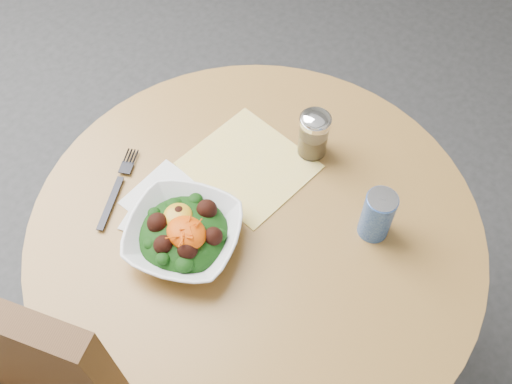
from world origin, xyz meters
TOP-DOWN VIEW (x-y plane):
  - ground at (0.00, 0.00)m, footprint 6.00×6.00m
  - table at (0.00, 0.00)m, footprint 0.90×0.90m
  - cloth_napkin at (-0.10, 0.11)m, footprint 0.26×0.24m
  - paper_napkins at (-0.17, -0.07)m, footprint 0.18×0.18m
  - salad_bowl at (-0.09, -0.11)m, footprint 0.28×0.28m
  - fork at (-0.28, -0.10)m, footprint 0.11×0.19m
  - spice_shaker at (-0.02, 0.22)m, footprint 0.07×0.07m
  - beverage_can at (0.19, 0.13)m, footprint 0.06×0.06m

SIDE VIEW (x-z plane):
  - ground at x=0.00m, z-range 0.00..0.00m
  - table at x=0.00m, z-range 0.18..0.93m
  - cloth_napkin at x=-0.10m, z-range 0.75..0.75m
  - paper_napkins at x=-0.17m, z-range 0.75..0.75m
  - fork at x=-0.28m, z-range 0.75..0.76m
  - salad_bowl at x=-0.09m, z-range 0.74..0.82m
  - beverage_can at x=0.19m, z-range 0.75..0.87m
  - spice_shaker at x=-0.02m, z-range 0.75..0.87m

